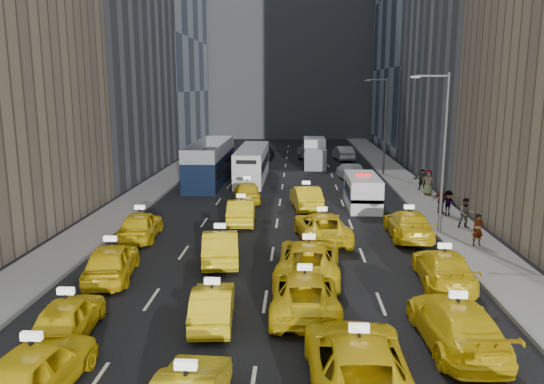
# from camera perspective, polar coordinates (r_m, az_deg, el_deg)

# --- Properties ---
(ground) EXTENTS (160.00, 160.00, 0.00)m
(ground) POSITION_cam_1_polar(r_m,az_deg,el_deg) (19.36, -1.11, -14.00)
(ground) COLOR black
(ground) RESTS_ON ground
(sidewalk_west) EXTENTS (3.00, 90.00, 0.15)m
(sidewalk_west) POSITION_cam_1_polar(r_m,az_deg,el_deg) (44.79, -12.47, 0.53)
(sidewalk_west) COLOR gray
(sidewalk_west) RESTS_ON ground
(sidewalk_east) EXTENTS (3.00, 90.00, 0.15)m
(sidewalk_east) POSITION_cam_1_polar(r_m,az_deg,el_deg) (44.23, 14.81, 0.28)
(sidewalk_east) COLOR gray
(sidewalk_east) RESTS_ON ground
(curb_west) EXTENTS (0.15, 90.00, 0.18)m
(curb_west) POSITION_cam_1_polar(r_m,az_deg,el_deg) (44.43, -10.66, 0.53)
(curb_west) COLOR slate
(curb_west) RESTS_ON ground
(curb_east) EXTENTS (0.15, 90.00, 0.18)m
(curb_east) POSITION_cam_1_polar(r_m,az_deg,el_deg) (43.94, 12.96, 0.32)
(curb_east) COLOR slate
(curb_east) RESTS_ON ground
(building_backdrop) EXTENTS (30.00, 12.00, 40.00)m
(building_backdrop) POSITION_cam_1_polar(r_m,az_deg,el_deg) (90.22, 2.04, 18.82)
(building_backdrop) COLOR slate
(building_backdrop) RESTS_ON ground
(streetlight_near) EXTENTS (2.15, 0.22, 9.00)m
(streetlight_near) POSITION_cam_1_polar(r_m,az_deg,el_deg) (30.70, 17.84, 4.52)
(streetlight_near) COLOR #595B60
(streetlight_near) RESTS_ON ground
(streetlight_far) EXTENTS (2.15, 0.22, 9.00)m
(streetlight_far) POSITION_cam_1_polar(r_m,az_deg,el_deg) (50.20, 11.96, 7.28)
(streetlight_far) COLOR #595B60
(streetlight_far) RESTS_ON ground
(taxi_0) EXTENTS (2.18, 4.70, 1.56)m
(taxi_0) POSITION_cam_1_polar(r_m,az_deg,el_deg) (16.32, -24.16, -17.12)
(taxi_0) COLOR yellow
(taxi_0) RESTS_ON ground
(taxi_2) EXTENTS (2.88, 6.05, 1.67)m
(taxi_2) POSITION_cam_1_polar(r_m,az_deg,el_deg) (15.39, 9.21, -17.78)
(taxi_2) COLOR yellow
(taxi_2) RESTS_ON ground
(taxi_4) EXTENTS (1.98, 4.24, 1.40)m
(taxi_4) POSITION_cam_1_polar(r_m,az_deg,el_deg) (19.44, -21.11, -12.42)
(taxi_4) COLOR yellow
(taxi_4) RESTS_ON ground
(taxi_5) EXTENTS (1.75, 4.14, 1.33)m
(taxi_5) POSITION_cam_1_polar(r_m,az_deg,el_deg) (19.34, -6.40, -11.94)
(taxi_5) COLOR yellow
(taxi_5) RESTS_ON ground
(taxi_6) EXTENTS (2.56, 5.44, 1.50)m
(taxi_6) POSITION_cam_1_polar(r_m,az_deg,el_deg) (20.11, 3.51, -10.67)
(taxi_6) COLOR yellow
(taxi_6) RESTS_ON ground
(taxi_7) EXTENTS (2.43, 5.46, 1.56)m
(taxi_7) POSITION_cam_1_polar(r_m,az_deg,el_deg) (18.53, 19.20, -13.24)
(taxi_7) COLOR yellow
(taxi_7) RESTS_ON ground
(taxi_8) EXTENTS (2.50, 4.89, 1.59)m
(taxi_8) POSITION_cam_1_polar(r_m,az_deg,el_deg) (24.28, -16.88, -7.13)
(taxi_8) COLOR yellow
(taxi_8) RESTS_ON ground
(taxi_9) EXTENTS (2.27, 4.88, 1.55)m
(taxi_9) POSITION_cam_1_polar(r_m,az_deg,el_deg) (25.57, -5.58, -5.79)
(taxi_9) COLOR yellow
(taxi_9) RESTS_ON ground
(taxi_10) EXTENTS (2.95, 5.91, 1.61)m
(taxi_10) POSITION_cam_1_polar(r_m,az_deg,el_deg) (23.57, 3.96, -7.19)
(taxi_10) COLOR yellow
(taxi_10) RESTS_ON ground
(taxi_11) EXTENTS (2.31, 5.14, 1.46)m
(taxi_11) POSITION_cam_1_polar(r_m,az_deg,el_deg) (23.82, 17.95, -7.72)
(taxi_11) COLOR yellow
(taxi_11) RESTS_ON ground
(taxi_12) EXTENTS (2.18, 4.71, 1.56)m
(taxi_12) POSITION_cam_1_polar(r_m,az_deg,el_deg) (30.02, -13.95, -3.47)
(taxi_12) COLOR yellow
(taxi_12) RESTS_ON ground
(taxi_13) EXTENTS (1.85, 4.65, 1.50)m
(taxi_13) POSITION_cam_1_polar(r_m,az_deg,el_deg) (32.46, -3.31, -2.08)
(taxi_13) COLOR yellow
(taxi_13) RESTS_ON ground
(taxi_14) EXTENTS (3.25, 5.80, 1.53)m
(taxi_14) POSITION_cam_1_polar(r_m,az_deg,el_deg) (29.01, 5.38, -3.72)
(taxi_14) COLOR yellow
(taxi_14) RESTS_ON ground
(taxi_15) EXTENTS (2.23, 5.33, 1.54)m
(taxi_15) POSITION_cam_1_polar(r_m,az_deg,el_deg) (30.29, 14.45, -3.38)
(taxi_15) COLOR yellow
(taxi_15) RESTS_ON ground
(taxi_16) EXTENTS (2.40, 4.74, 1.55)m
(taxi_16) POSITION_cam_1_polar(r_m,az_deg,el_deg) (38.44, -2.69, 0.08)
(taxi_16) COLOR yellow
(taxi_16) RESTS_ON ground
(taxi_17) EXTENTS (2.35, 5.05, 1.60)m
(taxi_17) POSITION_cam_1_polar(r_m,az_deg,el_deg) (36.27, 3.68, -0.57)
(taxi_17) COLOR yellow
(taxi_17) RESTS_ON ground
(nypd_van) EXTENTS (2.64, 5.67, 2.36)m
(nypd_van) POSITION_cam_1_polar(r_m,az_deg,el_deg) (37.21, 9.69, 0.01)
(nypd_van) COLOR white
(nypd_van) RESTS_ON ground
(double_decker) EXTENTS (2.94, 11.95, 3.46)m
(double_decker) POSITION_cam_1_polar(r_m,az_deg,el_deg) (46.29, -6.69, 3.13)
(double_decker) COLOR black
(double_decker) RESTS_ON ground
(city_bus) EXTENTS (3.57, 11.38, 2.89)m
(city_bus) POSITION_cam_1_polar(r_m,az_deg,el_deg) (47.47, -2.14, 3.05)
(city_bus) COLOR silver
(city_bus) RESTS_ON ground
(box_truck) EXTENTS (2.74, 6.53, 2.91)m
(box_truck) POSITION_cam_1_polar(r_m,az_deg,el_deg) (55.30, 4.60, 4.20)
(box_truck) COLOR silver
(box_truck) RESTS_ON ground
(misc_car_0) EXTENTS (2.10, 4.65, 1.48)m
(misc_car_0) POSITION_cam_1_polar(r_m,az_deg,el_deg) (47.85, 8.39, 2.17)
(misc_car_0) COLOR #979B9E
(misc_car_0) RESTS_ON ground
(misc_car_1) EXTENTS (3.09, 6.06, 1.64)m
(misc_car_1) POSITION_cam_1_polar(r_m,az_deg,el_deg) (57.08, -5.54, 3.80)
(misc_car_1) COLOR black
(misc_car_1) RESTS_ON ground
(misc_car_2) EXTENTS (2.41, 5.70, 1.64)m
(misc_car_2) POSITION_cam_1_polar(r_m,az_deg,el_deg) (62.43, 3.83, 4.47)
(misc_car_2) COLOR slate
(misc_car_2) RESTS_ON ground
(misc_car_3) EXTENTS (2.01, 4.78, 1.61)m
(misc_car_3) POSITION_cam_1_polar(r_m,az_deg,el_deg) (60.67, -0.75, 4.28)
(misc_car_3) COLOR black
(misc_car_3) RESTS_ON ground
(misc_car_4) EXTENTS (2.31, 5.06, 1.61)m
(misc_car_4) POSITION_cam_1_polar(r_m,az_deg,el_deg) (60.67, 7.67, 4.18)
(misc_car_4) COLOR #A6A9AE
(misc_car_4) RESTS_ON ground
(pedestrian_0) EXTENTS (0.69, 0.53, 1.69)m
(pedestrian_0) POSITION_cam_1_polar(r_m,az_deg,el_deg) (29.37, 21.28, -3.82)
(pedestrian_0) COLOR gray
(pedestrian_0) RESTS_ON sidewalk_east
(pedestrian_1) EXTENTS (0.87, 0.48, 1.77)m
(pedestrian_1) POSITION_cam_1_polar(r_m,az_deg,el_deg) (32.71, 20.14, -2.15)
(pedestrian_1) COLOR gray
(pedestrian_1) RESTS_ON sidewalk_east
(pedestrian_2) EXTENTS (1.08, 0.53, 1.61)m
(pedestrian_2) POSITION_cam_1_polar(r_m,az_deg,el_deg) (35.53, 18.42, -1.14)
(pedestrian_2) COLOR gray
(pedestrian_2) RESTS_ON sidewalk_east
(pedestrian_3) EXTENTS (1.09, 0.62, 1.75)m
(pedestrian_3) POSITION_cam_1_polar(r_m,az_deg,el_deg) (35.92, 17.71, -0.85)
(pedestrian_3) COLOR gray
(pedestrian_3) RESTS_ON sidewalk_east
(pedestrian_4) EXTENTS (1.04, 0.73, 1.93)m
(pedestrian_4) POSITION_cam_1_polar(r_m,az_deg,el_deg) (41.79, 16.46, 1.01)
(pedestrian_4) COLOR gray
(pedestrian_4) RESTS_ON sidewalk_east
(pedestrian_5) EXTENTS (1.58, 0.63, 1.65)m
(pedestrian_5) POSITION_cam_1_polar(r_m,az_deg,el_deg) (43.69, 15.85, 1.30)
(pedestrian_5) COLOR gray
(pedestrian_5) RESTS_ON sidewalk_east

